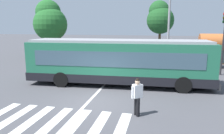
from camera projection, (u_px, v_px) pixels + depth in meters
name	position (u px, v px, depth m)	size (l,w,h in m)	color
ground_plane	(95.00, 102.00, 11.27)	(160.00, 160.00, 0.00)	#47474C
city_transit_bus	(118.00, 62.00, 14.34)	(12.38, 3.24, 3.06)	black
pedestrian_crossing_street	(137.00, 95.00, 9.41)	(0.49, 0.45, 1.72)	black
parked_car_red	(88.00, 51.00, 27.64)	(1.88, 4.50, 1.35)	black
parked_car_teal	(111.00, 51.00, 27.67)	(2.08, 4.60, 1.35)	black
parked_car_champagne	(130.00, 52.00, 26.56)	(2.09, 4.60, 1.35)	black
parked_car_charcoal	(153.00, 52.00, 26.04)	(1.95, 4.54, 1.35)	black
parked_car_blue	(176.00, 53.00, 25.63)	(1.95, 4.54, 1.35)	black
parked_car_white	(199.00, 54.00, 24.91)	(2.01, 4.57, 1.35)	black
traffic_light_far_corner	(224.00, 33.00, 16.91)	(0.33, 0.32, 5.06)	#28282B
twin_arm_street_lamp	(169.00, 12.00, 19.74)	(4.01, 0.32, 8.53)	#939399
background_tree_left	(50.00, 21.00, 26.56)	(4.16, 4.16, 7.16)	brown
background_tree_right	(160.00, 18.00, 30.62)	(3.88, 3.88, 7.55)	brown
crosswalk_painted_stripes	(52.00, 123.00, 8.81)	(6.20, 3.36, 0.01)	silver
lane_center_line	(99.00, 91.00, 13.26)	(0.16, 24.00, 0.01)	silver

